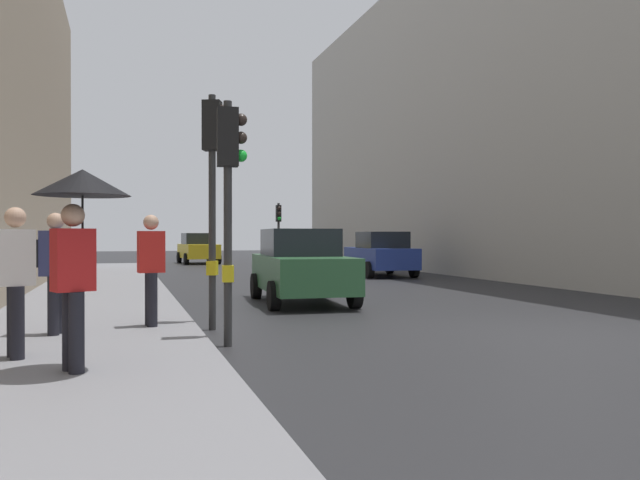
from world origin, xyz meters
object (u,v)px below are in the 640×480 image
pedestrian_with_black_backpack (11,273)px  car_blue_van (381,254)px  traffic_light_far_median (279,223)px  car_yellow_taxi (198,248)px  traffic_light_near_left (229,177)px  pedestrian_in_red_jacket (151,265)px  pedestrian_with_umbrella (80,212)px  pedestrian_with_grey_backpack (52,265)px  car_green_estate (301,266)px  traffic_light_near_right (213,168)px

pedestrian_with_black_backpack → car_blue_van: bearing=53.6°
traffic_light_far_median → car_yellow_taxi: traffic_light_far_median is taller
pedestrian_with_black_backpack → traffic_light_far_median: bearing=68.9°
traffic_light_near_left → pedestrian_in_red_jacket: (-1.04, 1.31, -1.31)m
pedestrian_with_umbrella → pedestrian_with_grey_backpack: pedestrian_with_umbrella is taller
traffic_light_near_left → car_green_estate: 6.14m
pedestrian_with_umbrella → pedestrian_in_red_jacket: bearing=74.9°
pedestrian_with_umbrella → pedestrian_with_black_backpack: (-0.81, 0.95, -0.68)m
car_green_estate → pedestrian_in_red_jacket: (-3.62, -4.04, 0.25)m
car_yellow_taxi → pedestrian_with_black_backpack: 29.07m
car_yellow_taxi → car_green_estate: same height
car_yellow_taxi → pedestrian_with_black_backpack: (-5.38, -28.57, 0.29)m
car_yellow_taxi → pedestrian_with_black_backpack: size_ratio=2.43×
traffic_light_near_left → pedestrian_in_red_jacket: traffic_light_near_left is taller
car_blue_van → pedestrian_with_umbrella: (-10.23, -15.92, 0.96)m
traffic_light_near_right → car_yellow_taxi: size_ratio=0.92×
pedestrian_with_umbrella → pedestrian_with_black_backpack: pedestrian_with_umbrella is taller
car_blue_van → traffic_light_near_left: bearing=-120.7°
pedestrian_with_umbrella → pedestrian_with_black_backpack: size_ratio=1.21×
pedestrian_with_grey_backpack → car_green_estate: bearing=41.8°
traffic_light_far_median → traffic_light_near_left: traffic_light_near_left is taller
car_yellow_taxi → car_green_estate: (-0.09, -22.28, 0.00)m
traffic_light_near_left → pedestrian_with_black_backpack: bearing=-160.9°
traffic_light_near_right → car_green_estate: 4.88m
pedestrian_with_grey_backpack → pedestrian_with_black_backpack: bearing=-98.3°
car_blue_van → pedestrian_with_black_backpack: 18.60m
car_blue_van → car_green_estate: (-5.74, -8.68, 0.00)m
traffic_light_near_left → car_blue_van: (8.33, 14.03, -1.56)m
traffic_light_near_left → pedestrian_with_grey_backpack: (-2.44, 0.86, -1.27)m
traffic_light_near_right → pedestrian_with_umbrella: 4.11m
pedestrian_with_umbrella → car_green_estate: bearing=58.2°
car_blue_van → traffic_light_far_median: bearing=106.5°
car_blue_van → pedestrian_with_grey_backpack: pedestrian_with_grey_backpack is taller
traffic_light_far_median → traffic_light_near_left: (-6.04, -21.76, 0.19)m
pedestrian_in_red_jacket → car_yellow_taxi: bearing=82.0°
traffic_light_far_median → car_green_estate: 16.83m
car_yellow_taxi → pedestrian_in_red_jacket: (-3.71, -26.32, 0.25)m
car_blue_van → pedestrian_with_grey_backpack: bearing=-129.3°
car_green_estate → pedestrian_in_red_jacket: pedestrian_in_red_jacket is taller
pedestrian_with_umbrella → pedestrian_in_red_jacket: (0.86, 3.20, -0.71)m
traffic_light_near_right → car_blue_van: size_ratio=0.92×
traffic_light_near_left → traffic_light_near_right: 1.67m
traffic_light_near_left → car_yellow_taxi: bearing=84.5°
traffic_light_near_right → car_green_estate: size_ratio=0.92×
traffic_light_near_left → car_yellow_taxi: traffic_light_near_left is taller
car_blue_van → car_yellow_taxi: size_ratio=1.00×
car_green_estate → pedestrian_with_umbrella: (-4.48, -7.24, 0.96)m
car_blue_van → pedestrian_in_red_jacket: 15.80m
car_blue_van → pedestrian_with_umbrella: 18.95m
traffic_light_near_left → pedestrian_with_grey_backpack: 2.89m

